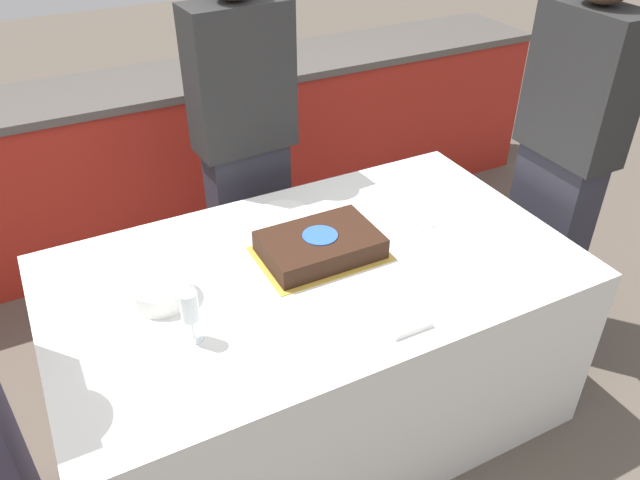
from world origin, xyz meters
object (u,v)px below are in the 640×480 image
Objects in this scene: cake at (320,245)px; plate_stack at (160,289)px; person_cutting_cake at (245,148)px; person_seated_right at (564,158)px; wine_glass at (189,308)px.

cake is 0.57m from plate_stack.
person_seated_right reaches higher than person_cutting_cake.
cake is 0.27× the size of person_cutting_cake.
plate_stack is at bearing 98.39° from wine_glass.
plate_stack is 0.13× the size of person_cutting_cake.
cake is at bearing 86.16° from person_cutting_cake.
person_cutting_cake is at bearing 90.00° from cake.
person_seated_right reaches higher than wine_glass.
wine_glass is 1.06m from person_cutting_cake.
person_cutting_cake is (0.57, 0.69, 0.08)m from plate_stack.
person_cutting_cake is at bearing -124.68° from person_seated_right.
plate_stack is 0.90m from person_cutting_cake.
person_seated_right reaches higher than cake.
person_cutting_cake reaches higher than wine_glass.
wine_glass is 0.10× the size of person_seated_right.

